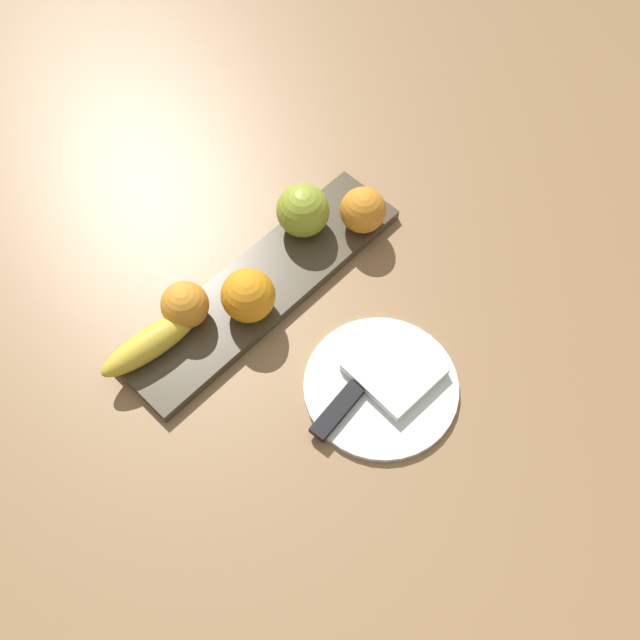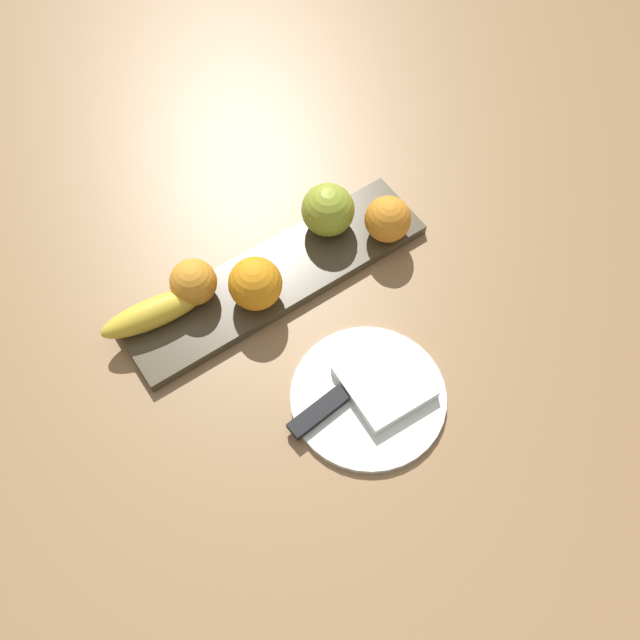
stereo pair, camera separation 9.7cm
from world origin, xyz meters
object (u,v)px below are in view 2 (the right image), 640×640
Objects in this scene: orange_near_banana at (388,219)px; orange_center at (193,282)px; fruit_tray at (276,277)px; folded_napkin at (385,383)px; banana at (153,313)px; apple at (328,210)px; dinner_plate at (368,397)px; orange_near_apple at (255,284)px; knife at (328,405)px.

orange_near_banana is 0.30m from orange_center.
fruit_tray is 0.23m from folded_napkin.
orange_center is at bearing 11.73° from banana.
folded_napkin is (-0.09, -0.26, -0.04)m from apple.
dinner_plate is at bearing -66.86° from orange_center.
dinner_plate is 0.03m from folded_napkin.
knife is at bearing -93.13° from orange_near_apple.
orange_center is at bearing 167.00° from orange_near_banana.
apple is (0.11, 0.03, 0.05)m from fruit_tray.
apple is 1.19× the size of orange_center.
banana is at bearing 170.20° from orange_near_banana.
fruit_tray is 0.07m from orange_near_apple.
dinner_plate is (0.04, -0.21, -0.05)m from orange_near_apple.
orange_near_apple reaches higher than folded_napkin.
orange_near_banana reaches higher than knife.
banana is 0.72× the size of dinner_plate.
orange_near_apple is 0.20m from knife.
dinner_plate is 0.06m from knife.
dinner_plate is (-0.18, -0.20, -0.05)m from orange_near_banana.
banana is at bearing 160.38° from orange_near_apple.
orange_near_banana reaches higher than folded_napkin.
folded_napkin reaches higher than dinner_plate.
orange_near_banana is at bearing -42.91° from apple.
orange_near_apple is at bearing -155.60° from fruit_tray.
orange_near_apple is at bearing 81.58° from knife.
orange_near_apple is 0.22m from orange_near_banana.
orange_near_apple is at bearing 176.63° from orange_near_banana.
banana is 0.07m from orange_center.
folded_napkin is 0.59× the size of knife.
knife is (-0.08, 0.02, -0.00)m from folded_napkin.
apple reaches higher than orange_near_apple.
orange_center is at bearing 98.03° from knife.
apple is at bearing 50.00° from knife.
fruit_tray is 5.95× the size of apple.
orange_near_apple reaches higher than knife.
orange_near_banana is at bearing -13.00° from orange_center.
banana is 0.15m from orange_near_apple.
folded_napkin is at bearing -83.45° from fruit_tray.
orange_center is at bearing 163.20° from fruit_tray.
fruit_tray reaches higher than dinner_plate.
apple is 0.29m from banana.
folded_napkin is at bearing -71.50° from orange_near_apple.
dinner_plate is at bearing -47.55° from banana.
orange_near_banana is 1.04× the size of orange_center.
orange_near_apple is at bearing -38.05° from orange_center.
fruit_tray is 0.23m from dinner_plate.
apple is 0.43× the size of knife.
orange_near_banana reaches higher than banana.
banana is 2.00× the size of orange_near_apple.
apple is at bearing 7.24° from banana.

